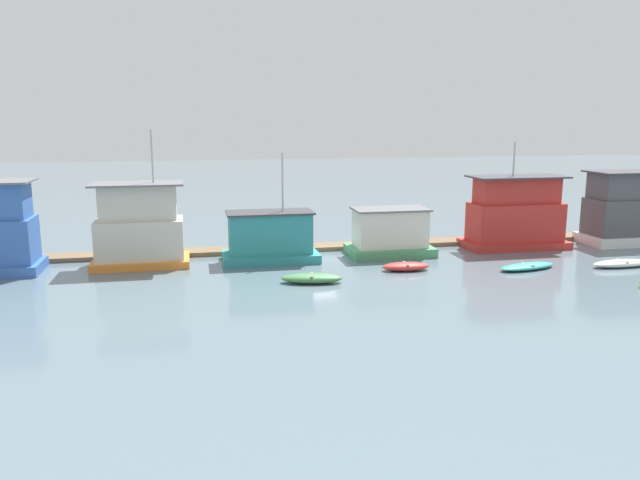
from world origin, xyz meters
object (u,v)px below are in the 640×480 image
object	(u,v)px
houseboat_orange	(140,229)
houseboat_teal	(270,238)
houseboat_white	(623,210)
dinghy_red	(406,266)
dinghy_white	(622,263)
dinghy_green	(312,278)
houseboat_red	(515,216)
dinghy_teal	(527,266)
houseboat_green	(390,234)

from	to	relation	value
houseboat_orange	houseboat_teal	distance (m)	8.21
houseboat_teal	houseboat_white	distance (m)	26.28
houseboat_orange	houseboat_white	world-z (taller)	houseboat_orange
houseboat_white	dinghy_red	size ratio (longest dim) A/B	1.91
dinghy_red	dinghy_white	size ratio (longest dim) A/B	0.73
houseboat_orange	dinghy_green	world-z (taller)	houseboat_orange
houseboat_white	dinghy_green	size ratio (longest dim) A/B	1.55
dinghy_green	dinghy_white	world-z (taller)	dinghy_green
houseboat_red	dinghy_red	bearing A→B (deg)	-152.90
dinghy_red	dinghy_teal	bearing A→B (deg)	-9.34
houseboat_green	dinghy_red	xyz separation A→B (m)	(-0.41, -4.47, -1.21)
houseboat_green	houseboat_orange	bearing A→B (deg)	179.30
houseboat_teal	dinghy_red	xyz separation A→B (m)	(7.79, -4.23, -1.25)
houseboat_teal	houseboat_red	xyz separation A→B (m)	(17.76, 0.87, 0.78)
dinghy_white	houseboat_red	bearing A→B (deg)	117.80
houseboat_green	houseboat_red	world-z (taller)	houseboat_red
houseboat_green	houseboat_white	size ratio (longest dim) A/B	1.00
houseboat_green	houseboat_red	size ratio (longest dim) A/B	0.75
dinghy_green	dinghy_red	distance (m)	6.41
houseboat_white	dinghy_green	world-z (taller)	houseboat_white
houseboat_white	houseboat_red	bearing A→B (deg)	178.01
houseboat_white	houseboat_teal	bearing A→B (deg)	-178.74
dinghy_red	houseboat_orange	bearing A→B (deg)	163.68
houseboat_orange	dinghy_red	world-z (taller)	houseboat_orange
dinghy_teal	dinghy_white	size ratio (longest dim) A/B	1.02
houseboat_red	dinghy_green	xyz separation A→B (m)	(-16.14, -6.82, -2.02)
houseboat_orange	houseboat_red	world-z (taller)	houseboat_orange
houseboat_orange	houseboat_red	size ratio (longest dim) A/B	1.12
houseboat_teal	houseboat_green	distance (m)	8.20
houseboat_red	dinghy_teal	xyz separation A→B (m)	(-2.52, -6.32, -2.10)
houseboat_teal	dinghy_white	world-z (taller)	houseboat_teal
houseboat_white	dinghy_white	bearing A→B (deg)	-126.15
houseboat_white	dinghy_teal	bearing A→B (deg)	-151.32
houseboat_orange	houseboat_white	distance (m)	34.41
dinghy_green	dinghy_teal	distance (m)	13.63
houseboat_orange	houseboat_white	xyz separation A→B (m)	(34.41, 0.14, 0.16)
houseboat_orange	dinghy_green	distance (m)	11.86
dinghy_green	dinghy_white	xyz separation A→B (m)	(19.79, -0.10, -0.04)
houseboat_teal	dinghy_teal	size ratio (longest dim) A/B	1.69
dinghy_teal	dinghy_green	bearing A→B (deg)	-177.90
dinghy_green	houseboat_red	bearing A→B (deg)	22.92
dinghy_green	houseboat_green	bearing A→B (deg)	43.26
dinghy_teal	dinghy_white	world-z (taller)	dinghy_white
houseboat_orange	houseboat_white	bearing A→B (deg)	0.23
houseboat_red	houseboat_white	world-z (taller)	houseboat_red
houseboat_green	dinghy_teal	size ratio (longest dim) A/B	1.36
houseboat_orange	dinghy_red	xyz separation A→B (m)	(15.95, -4.67, -2.06)
dinghy_red	houseboat_red	bearing A→B (deg)	27.10
houseboat_teal	dinghy_teal	world-z (taller)	houseboat_teal
houseboat_teal	houseboat_red	size ratio (longest dim) A/B	0.93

